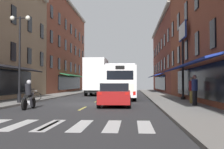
{
  "coord_description": "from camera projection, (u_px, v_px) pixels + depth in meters",
  "views": [
    {
      "loc": [
        2.86,
        -19.64,
        1.46
      ],
      "look_at": [
        1.04,
        5.85,
        2.27
      ],
      "focal_mm": 44.95,
      "sensor_mm": 36.0,
      "label": 1
    }
  ],
  "objects": [
    {
      "name": "sidewalk_right",
      "position": [
        176.0,
        103.0,
        19.32
      ],
      "size": [
        3.0,
        80.0,
        0.14
      ],
      "primitive_type": "cube",
      "color": "gray",
      "rests_on": "ground"
    },
    {
      "name": "sedan_near",
      "position": [
        115.0,
        94.0,
        17.93
      ],
      "size": [
        2.05,
        4.72,
        1.47
      ],
      "color": "maroon",
      "rests_on": "ground"
    },
    {
      "name": "billboard_sign",
      "position": [
        183.0,
        41.0,
        23.14
      ],
      "size": [
        0.4,
        2.92,
        6.3
      ],
      "color": "black",
      "rests_on": "sidewalk_right"
    },
    {
      "name": "crosswalk_near",
      "position": [
        50.0,
        125.0,
        9.77
      ],
      "size": [
        7.1,
        2.8,
        0.01
      ],
      "color": "silver",
      "rests_on": "ground"
    },
    {
      "name": "transit_bus",
      "position": [
        122.0,
        82.0,
        27.32
      ],
      "size": [
        2.76,
        11.69,
        3.04
      ],
      "color": "white",
      "rests_on": "ground"
    },
    {
      "name": "street_lamp_twin",
      "position": [
        20.0,
        55.0,
        19.22
      ],
      "size": [
        1.42,
        0.32,
        5.99
      ],
      "color": "black",
      "rests_on": "sidewalk_left"
    },
    {
      "name": "motorcycle_rider",
      "position": [
        29.0,
        97.0,
        15.85
      ],
      "size": [
        0.62,
        2.07,
        1.66
      ],
      "color": "black",
      "rests_on": "ground"
    },
    {
      "name": "box_truck",
      "position": [
        97.0,
        77.0,
        33.53
      ],
      "size": [
        2.51,
        6.79,
        4.3
      ],
      "color": "white",
      "rests_on": "ground"
    },
    {
      "name": "sidewalk_left",
      "position": [
        10.0,
        103.0,
        20.16
      ],
      "size": [
        3.0,
        80.0,
        0.14
      ],
      "primitive_type": "cube",
      "color": "gray",
      "rests_on": "ground"
    },
    {
      "name": "lane_centre_dashes",
      "position": [
        91.0,
        104.0,
        19.49
      ],
      "size": [
        0.14,
        73.9,
        0.01
      ],
      "color": "#DBCC4C",
      "rests_on": "ground"
    },
    {
      "name": "pedestrian_far",
      "position": [
        195.0,
        90.0,
        16.83
      ],
      "size": [
        0.36,
        0.36,
        1.82
      ],
      "rotation": [
        0.0,
        0.0,
        1.53
      ],
      "color": "black",
      "rests_on": "sidewalk_right"
    },
    {
      "name": "ground_plane",
      "position": [
        91.0,
        105.0,
        19.74
      ],
      "size": [
        34.8,
        80.0,
        0.1
      ],
      "primitive_type": "cube",
      "color": "#333335"
    },
    {
      "name": "bicycle_near",
      "position": [
        30.0,
        96.0,
        21.26
      ],
      "size": [
        1.71,
        0.48,
        0.91
      ],
      "color": "black",
      "rests_on": "sidewalk_left"
    },
    {
      "name": "pedestrian_mid",
      "position": [
        192.0,
        90.0,
        18.58
      ],
      "size": [
        0.36,
        0.36,
        1.73
      ],
      "rotation": [
        0.0,
        0.0,
        2.43
      ],
      "color": "#B29947",
      "rests_on": "sidewalk_right"
    },
    {
      "name": "sedan_mid",
      "position": [
        103.0,
        89.0,
        41.79
      ],
      "size": [
        1.98,
        4.29,
        1.36
      ],
      "color": "#144723",
      "rests_on": "ground"
    }
  ]
}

